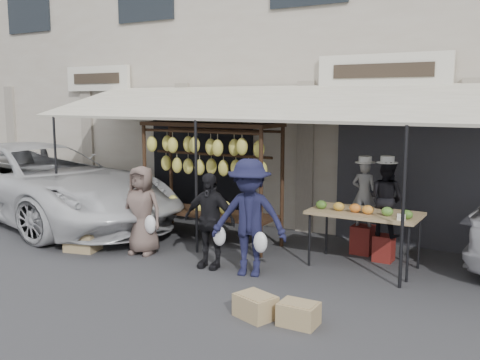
{
  "coord_description": "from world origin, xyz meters",
  "views": [
    {
      "loc": [
        4.25,
        -6.25,
        2.64
      ],
      "look_at": [
        -0.28,
        1.4,
        1.3
      ],
      "focal_mm": 40.0,
      "sensor_mm": 36.0,
      "label": 1
    }
  ],
  "objects_px": {
    "vendor_left": "(364,194)",
    "customer_mid": "(209,220)",
    "banana_rack": "(210,159)",
    "customer_left": "(142,210)",
    "vendor_right": "(386,198)",
    "crate_near_b": "(299,314)",
    "crate_near_a": "(255,306)",
    "crate_far": "(83,242)",
    "produce_table": "(364,214)",
    "van": "(37,162)",
    "customer_right": "(249,218)"
  },
  "relations": [
    {
      "from": "crate_near_a",
      "to": "crate_far",
      "type": "relative_size",
      "value": 0.86
    },
    {
      "from": "van",
      "to": "customer_mid",
      "type": "bearing_deg",
      "value": -88.61
    },
    {
      "from": "vendor_right",
      "to": "van",
      "type": "xyz_separation_m",
      "value": [
        -7.87,
        -0.49,
        0.17
      ]
    },
    {
      "from": "vendor_left",
      "to": "customer_left",
      "type": "height_order",
      "value": "vendor_left"
    },
    {
      "from": "customer_left",
      "to": "customer_right",
      "type": "xyz_separation_m",
      "value": [
        2.15,
        -0.06,
        0.12
      ]
    },
    {
      "from": "crate_near_a",
      "to": "vendor_right",
      "type": "bearing_deg",
      "value": 77.34
    },
    {
      "from": "crate_near_b",
      "to": "van",
      "type": "bearing_deg",
      "value": 161.7
    },
    {
      "from": "banana_rack",
      "to": "crate_far",
      "type": "height_order",
      "value": "banana_rack"
    },
    {
      "from": "customer_mid",
      "to": "crate_far",
      "type": "bearing_deg",
      "value": -176.2
    },
    {
      "from": "banana_rack",
      "to": "customer_left",
      "type": "distance_m",
      "value": 1.55
    },
    {
      "from": "customer_left",
      "to": "crate_far",
      "type": "distance_m",
      "value": 1.26
    },
    {
      "from": "produce_table",
      "to": "customer_left",
      "type": "xyz_separation_m",
      "value": [
        -3.52,
        -1.17,
        -0.11
      ]
    },
    {
      "from": "vendor_left",
      "to": "customer_mid",
      "type": "relative_size",
      "value": 0.74
    },
    {
      "from": "vendor_left",
      "to": "crate_near_a",
      "type": "bearing_deg",
      "value": 79.79
    },
    {
      "from": "vendor_left",
      "to": "vendor_right",
      "type": "bearing_deg",
      "value": 145.0
    },
    {
      "from": "banana_rack",
      "to": "customer_mid",
      "type": "relative_size",
      "value": 1.71
    },
    {
      "from": "customer_right",
      "to": "crate_near_b",
      "type": "bearing_deg",
      "value": -58.6
    },
    {
      "from": "crate_near_a",
      "to": "crate_far",
      "type": "xyz_separation_m",
      "value": [
        -4.03,
        1.01,
        0.02
      ]
    },
    {
      "from": "crate_near_a",
      "to": "crate_near_b",
      "type": "height_order",
      "value": "crate_near_a"
    },
    {
      "from": "vendor_left",
      "to": "crate_near_a",
      "type": "xyz_separation_m",
      "value": [
        -0.26,
        -3.36,
        -0.91
      ]
    },
    {
      "from": "vendor_right",
      "to": "customer_right",
      "type": "distance_m",
      "value": 2.35
    },
    {
      "from": "customer_mid",
      "to": "crate_far",
      "type": "relative_size",
      "value": 2.77
    },
    {
      "from": "customer_mid",
      "to": "customer_right",
      "type": "bearing_deg",
      "value": -5.86
    },
    {
      "from": "banana_rack",
      "to": "crate_near_b",
      "type": "distance_m",
      "value": 4.14
    },
    {
      "from": "customer_left",
      "to": "crate_near_b",
      "type": "bearing_deg",
      "value": -30.76
    },
    {
      "from": "crate_near_b",
      "to": "crate_far",
      "type": "bearing_deg",
      "value": 168.42
    },
    {
      "from": "banana_rack",
      "to": "vendor_right",
      "type": "xyz_separation_m",
      "value": [
        3.1,
        0.51,
        -0.52
      ]
    },
    {
      "from": "banana_rack",
      "to": "vendor_left",
      "type": "distance_m",
      "value": 2.81
    },
    {
      "from": "vendor_right",
      "to": "crate_near_b",
      "type": "bearing_deg",
      "value": 102.86
    },
    {
      "from": "crate_near_a",
      "to": "customer_right",
      "type": "bearing_deg",
      "value": 122.4
    },
    {
      "from": "banana_rack",
      "to": "customer_left",
      "type": "bearing_deg",
      "value": -117.51
    },
    {
      "from": "van",
      "to": "vendor_right",
      "type": "bearing_deg",
      "value": -72.46
    },
    {
      "from": "customer_mid",
      "to": "van",
      "type": "bearing_deg",
      "value": 162.62
    },
    {
      "from": "customer_mid",
      "to": "crate_near_a",
      "type": "relative_size",
      "value": 3.21
    },
    {
      "from": "customer_right",
      "to": "crate_near_b",
      "type": "distance_m",
      "value": 2.06
    },
    {
      "from": "vendor_right",
      "to": "customer_left",
      "type": "distance_m",
      "value": 4.09
    },
    {
      "from": "vendor_left",
      "to": "customer_mid",
      "type": "distance_m",
      "value": 2.73
    },
    {
      "from": "customer_right",
      "to": "vendor_right",
      "type": "bearing_deg",
      "value": 32.18
    },
    {
      "from": "produce_table",
      "to": "van",
      "type": "relative_size",
      "value": 0.29
    },
    {
      "from": "banana_rack",
      "to": "van",
      "type": "bearing_deg",
      "value": 179.72
    },
    {
      "from": "crate_far",
      "to": "banana_rack",
      "type": "bearing_deg",
      "value": 44.18
    },
    {
      "from": "customer_left",
      "to": "crate_far",
      "type": "height_order",
      "value": "customer_left"
    },
    {
      "from": "crate_far",
      "to": "van",
      "type": "distance_m",
      "value": 3.68
    },
    {
      "from": "vendor_left",
      "to": "crate_far",
      "type": "bearing_deg",
      "value": 22.86
    },
    {
      "from": "crate_far",
      "to": "van",
      "type": "relative_size",
      "value": 0.09
    },
    {
      "from": "banana_rack",
      "to": "customer_right",
      "type": "distance_m",
      "value": 2.08
    },
    {
      "from": "customer_left",
      "to": "crate_near_a",
      "type": "distance_m",
      "value": 3.39
    },
    {
      "from": "customer_right",
      "to": "vendor_left",
      "type": "bearing_deg",
      "value": 44.67
    },
    {
      "from": "crate_near_b",
      "to": "crate_far",
      "type": "height_order",
      "value": "crate_far"
    },
    {
      "from": "customer_right",
      "to": "crate_near_b",
      "type": "height_order",
      "value": "customer_right"
    }
  ]
}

